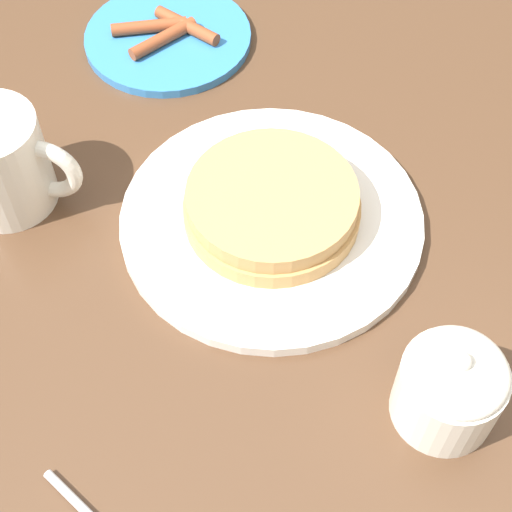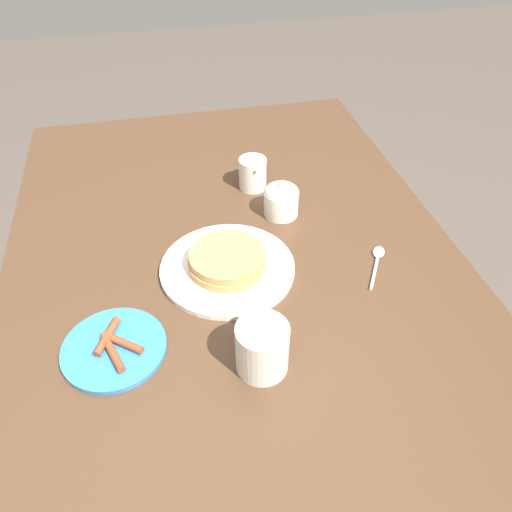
{
  "view_description": "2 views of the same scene",
  "coord_description": "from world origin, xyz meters",
  "px_view_note": "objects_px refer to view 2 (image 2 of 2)",
  "views": [
    {
      "loc": [
        0.07,
        -0.42,
        1.32
      ],
      "look_at": [
        -0.0,
        -0.04,
        0.78
      ],
      "focal_mm": 55.0,
      "sensor_mm": 36.0,
      "label": 1
    },
    {
      "loc": [
        -0.75,
        0.13,
        1.46
      ],
      "look_at": [
        -0.0,
        -0.04,
        0.78
      ],
      "focal_mm": 35.0,
      "sensor_mm": 36.0,
      "label": 2
    }
  ],
  "objects_px": {
    "side_plate_bacon": "(114,348)",
    "creamer_pitcher": "(253,173)",
    "pancake_plate": "(227,264)",
    "sugar_bowl": "(281,199)",
    "spoon": "(377,260)",
    "coffee_mug": "(262,346)"
  },
  "relations": [
    {
      "from": "side_plate_bacon",
      "to": "creamer_pitcher",
      "type": "height_order",
      "value": "creamer_pitcher"
    },
    {
      "from": "pancake_plate",
      "to": "creamer_pitcher",
      "type": "bearing_deg",
      "value": -22.0
    },
    {
      "from": "sugar_bowl",
      "to": "spoon",
      "type": "height_order",
      "value": "sugar_bowl"
    },
    {
      "from": "pancake_plate",
      "to": "side_plate_bacon",
      "type": "bearing_deg",
      "value": 124.55
    },
    {
      "from": "coffee_mug",
      "to": "spoon",
      "type": "xyz_separation_m",
      "value": [
        0.2,
        -0.3,
        -0.05
      ]
    },
    {
      "from": "coffee_mug",
      "to": "pancake_plate",
      "type": "bearing_deg",
      "value": 3.59
    },
    {
      "from": "sugar_bowl",
      "to": "spoon",
      "type": "xyz_separation_m",
      "value": [
        -0.21,
        -0.16,
        -0.04
      ]
    },
    {
      "from": "pancake_plate",
      "to": "creamer_pitcher",
      "type": "xyz_separation_m",
      "value": [
        0.29,
        -0.12,
        0.02
      ]
    },
    {
      "from": "creamer_pitcher",
      "to": "sugar_bowl",
      "type": "height_order",
      "value": "sugar_bowl"
    },
    {
      "from": "pancake_plate",
      "to": "spoon",
      "type": "height_order",
      "value": "pancake_plate"
    },
    {
      "from": "coffee_mug",
      "to": "sugar_bowl",
      "type": "relative_size",
      "value": 1.4
    },
    {
      "from": "creamer_pitcher",
      "to": "side_plate_bacon",
      "type": "bearing_deg",
      "value": 142.14
    },
    {
      "from": "side_plate_bacon",
      "to": "coffee_mug",
      "type": "bearing_deg",
      "value": -109.06
    },
    {
      "from": "pancake_plate",
      "to": "creamer_pitcher",
      "type": "distance_m",
      "value": 0.31
    },
    {
      "from": "side_plate_bacon",
      "to": "sugar_bowl",
      "type": "relative_size",
      "value": 2.1
    },
    {
      "from": "pancake_plate",
      "to": "side_plate_bacon",
      "type": "distance_m",
      "value": 0.28
    },
    {
      "from": "creamer_pitcher",
      "to": "spoon",
      "type": "height_order",
      "value": "creamer_pitcher"
    },
    {
      "from": "spoon",
      "to": "pancake_plate",
      "type": "bearing_deg",
      "value": 82.49
    },
    {
      "from": "pancake_plate",
      "to": "sugar_bowl",
      "type": "height_order",
      "value": "sugar_bowl"
    },
    {
      "from": "side_plate_bacon",
      "to": "creamer_pitcher",
      "type": "bearing_deg",
      "value": -37.86
    },
    {
      "from": "side_plate_bacon",
      "to": "creamer_pitcher",
      "type": "relative_size",
      "value": 1.76
    },
    {
      "from": "creamer_pitcher",
      "to": "spoon",
      "type": "distance_m",
      "value": 0.39
    }
  ]
}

